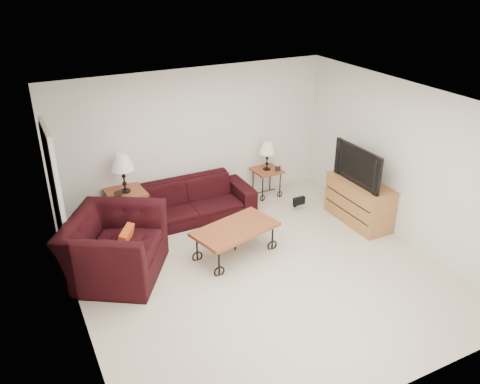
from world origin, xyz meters
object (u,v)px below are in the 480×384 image
object	(u,v)px
side_table_left	(127,209)
lamp_right	(267,156)
lamp_left	(123,173)
coffee_table	(235,241)
side_table_right	(266,182)
armchair	(114,247)
tv_stand	(359,202)
television	(363,165)
backpack	(295,196)
sofa	(189,201)

from	to	relation	value
side_table_left	lamp_right	bearing A→B (deg)	0.00
lamp_left	coffee_table	size ratio (longest dim) A/B	0.52
side_table_right	lamp_right	bearing A→B (deg)	0.00
side_table_left	side_table_right	distance (m)	2.68
lamp_left	armchair	size ratio (longest dim) A/B	0.47
side_table_right	coffee_table	xyz separation A→B (m)	(-1.45, -1.60, -0.03)
coffee_table	armchair	world-z (taller)	armchair
coffee_table	tv_stand	xyz separation A→B (m)	(2.36, -0.00, 0.13)
lamp_left	television	distance (m)	3.91
backpack	tv_stand	bearing A→B (deg)	-32.91
sofa	tv_stand	size ratio (longest dim) A/B	1.81
backpack	lamp_left	bearing A→B (deg)	-173.06
sofa	coffee_table	distance (m)	1.43
side_table_right	coffee_table	distance (m)	2.15
side_table_right	armchair	world-z (taller)	armchair
sofa	television	bearing A→B (deg)	-29.27
television	side_table_left	bearing A→B (deg)	-114.10
side_table_right	lamp_right	size ratio (longest dim) A/B	1.00
side_table_right	lamp_right	distance (m)	0.54
lamp_right	tv_stand	bearing A→B (deg)	-60.31
coffee_table	backpack	bearing A→B (deg)	28.83
lamp_right	television	distance (m)	1.84
lamp_left	backpack	bearing A→B (deg)	-13.18
sofa	coffee_table	size ratio (longest dim) A/B	1.76
lamp_right	backpack	xyz separation A→B (m)	(0.22, -0.68, -0.58)
lamp_right	armchair	xyz separation A→B (m)	(-3.20, -1.28, -0.36)
sofa	backpack	xyz separation A→B (m)	(1.86, -0.50, -0.10)
armchair	sofa	bearing A→B (deg)	-22.58
lamp_left	sofa	bearing A→B (deg)	-9.81
armchair	backpack	world-z (taller)	armchair
sofa	lamp_left	bearing A→B (deg)	170.19
side_table_left	armchair	bearing A→B (deg)	-112.00
coffee_table	lamp_right	bearing A→B (deg)	47.79
side_table_right	lamp_left	xyz separation A→B (m)	(-2.68, 0.00, 0.72)
sofa	armchair	distance (m)	1.91
side_table_left	lamp_left	size ratio (longest dim) A/B	1.00
coffee_table	backpack	distance (m)	1.90
sofa	backpack	bearing A→B (deg)	-15.03
tv_stand	armchair	bearing A→B (deg)	175.65
lamp_left	side_table_left	bearing A→B (deg)	0.00
side_table_left	side_table_right	bearing A→B (deg)	0.00
side_table_left	armchair	distance (m)	1.39
lamp_right	tv_stand	size ratio (longest dim) A/B	0.44
lamp_left	coffee_table	xyz separation A→B (m)	(1.23, -1.60, -0.75)
tv_stand	lamp_right	bearing A→B (deg)	119.69
side_table_right	television	xyz separation A→B (m)	(0.89, -1.60, 0.79)
coffee_table	television	bearing A→B (deg)	-0.00
side_table_right	lamp_left	world-z (taller)	lamp_left
armchair	television	size ratio (longest dim) A/B	1.26
lamp_right	backpack	distance (m)	0.92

